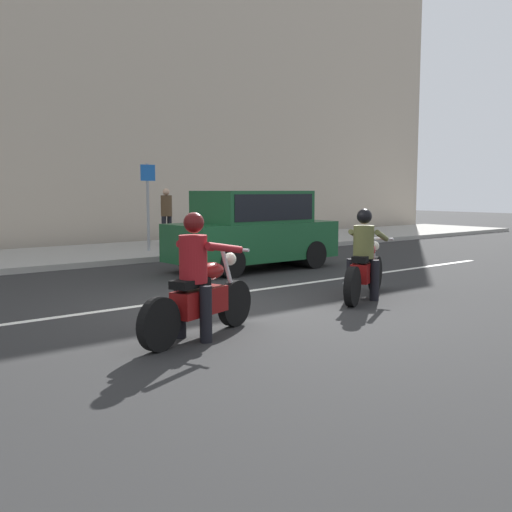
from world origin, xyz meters
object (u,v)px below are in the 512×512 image
at_px(motorcycle_with_rider_crimson, 199,287).
at_px(parked_hatchback_forest_green, 253,229).
at_px(pedestrian_bystander, 166,212).
at_px(motorcycle_with_rider_olive, 365,262).
at_px(street_sign_post, 148,198).

relative_size(motorcycle_with_rider_crimson, parked_hatchback_forest_green, 0.52).
distance_m(parked_hatchback_forest_green, pedestrian_bystander, 5.31).
bearing_deg(parked_hatchback_forest_green, motorcycle_with_rider_olive, -102.17).
bearing_deg(motorcycle_with_rider_crimson, pedestrian_bystander, 61.15).
xyz_separation_m(motorcycle_with_rider_crimson, street_sign_post, (4.11, 8.61, 0.96)).
distance_m(motorcycle_with_rider_olive, parked_hatchback_forest_green, 4.18).
height_order(parked_hatchback_forest_green, pedestrian_bystander, pedestrian_bystander).
xyz_separation_m(parked_hatchback_forest_green, pedestrian_bystander, (0.86, 5.24, 0.22)).
distance_m(motorcycle_with_rider_olive, pedestrian_bystander, 9.48).
bearing_deg(street_sign_post, pedestrian_bystander, 42.60).
relative_size(parked_hatchback_forest_green, pedestrian_bystander, 2.26).
relative_size(motorcycle_with_rider_crimson, motorcycle_with_rider_olive, 1.01).
height_order(motorcycle_with_rider_crimson, parked_hatchback_forest_green, parked_hatchback_forest_green).
bearing_deg(motorcycle_with_rider_crimson, motorcycle_with_rider_olive, 7.52).
distance_m(motorcycle_with_rider_crimson, street_sign_post, 9.59).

